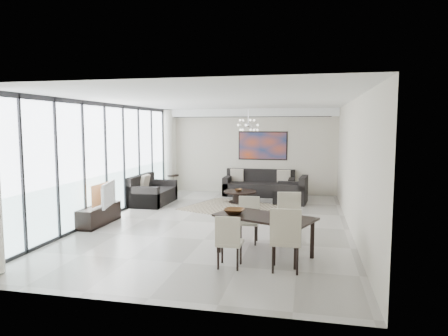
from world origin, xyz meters
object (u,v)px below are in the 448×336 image
(coffee_table, at_px, (240,196))
(television, at_px, (104,194))
(sofa_main, at_px, (259,187))
(dining_table, at_px, (265,221))
(tv_console, at_px, (99,215))

(coffee_table, relative_size, television, 1.02)
(sofa_main, bearing_deg, dining_table, -82.00)
(sofa_main, bearing_deg, tv_console, -123.73)
(coffee_table, distance_m, television, 4.33)
(tv_console, bearing_deg, dining_table, -19.49)
(coffee_table, distance_m, sofa_main, 1.48)
(dining_table, bearing_deg, sofa_main, 98.00)
(coffee_table, height_order, sofa_main, sofa_main)
(coffee_table, relative_size, dining_table, 0.52)
(sofa_main, height_order, tv_console, sofa_main)
(coffee_table, xyz_separation_m, dining_table, (1.29, -4.82, 0.43))
(sofa_main, height_order, television, television)
(television, bearing_deg, dining_table, -123.24)
(tv_console, bearing_deg, sofa_main, 56.27)
(coffee_table, xyz_separation_m, television, (-2.63, -3.39, 0.53))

